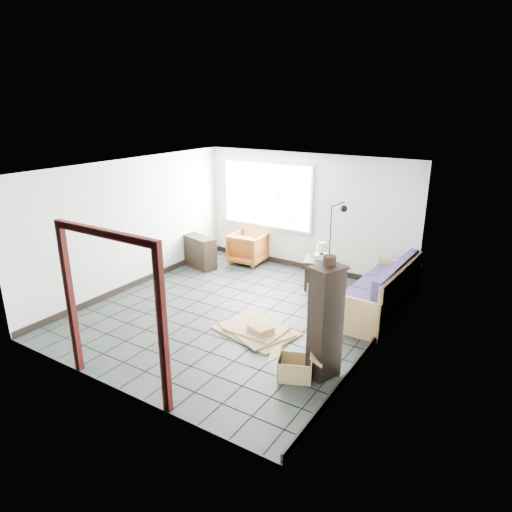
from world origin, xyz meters
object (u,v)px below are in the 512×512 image
Objects in this scene: armchair at (248,246)px; tall_shelf at (325,322)px; futon_sofa at (382,295)px; side_table at (319,264)px.

tall_shelf reaches higher than armchair.
futon_sofa is 3.17× the size of side_table.
futon_sofa reaches higher than armchair.
side_table is (-1.49, 0.50, 0.15)m from futon_sofa.
armchair is at bearing 165.75° from side_table.
armchair reaches higher than side_table.
futon_sofa is 2.40m from tall_shelf.
armchair is at bearing 156.90° from tall_shelf.
side_table is 3.20m from tall_shelf.
futon_sofa reaches higher than side_table.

